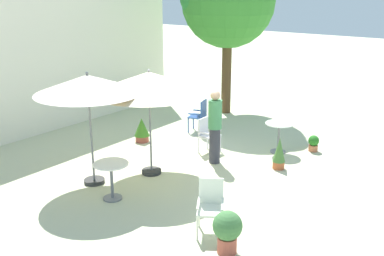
{
  "coord_description": "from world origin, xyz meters",
  "views": [
    {
      "loc": [
        -7.95,
        -6.23,
        4.09
      ],
      "look_at": [
        0.0,
        -0.23,
        0.95
      ],
      "focal_mm": 42.78,
      "sensor_mm": 36.0,
      "label": 1
    }
  ],
  "objects_px": {
    "cafe_table_0": "(111,174)",
    "standing_person": "(215,126)",
    "cafe_table_1": "(279,132)",
    "potted_plant_1": "(314,143)",
    "patio_umbrella_1": "(88,85)",
    "potted_plant_2": "(227,230)",
    "patio_chair_0": "(207,133)",
    "patio_umbrella_0": "(149,83)",
    "potted_plant_0": "(142,130)",
    "shade_tree": "(228,0)",
    "patio_chair_1": "(200,114)",
    "potted_plant_3": "(279,153)",
    "patio_chair_2": "(211,203)"
  },
  "relations": [
    {
      "from": "patio_chair_0",
      "to": "standing_person",
      "type": "height_order",
      "value": "standing_person"
    },
    {
      "from": "patio_chair_0",
      "to": "standing_person",
      "type": "xyz_separation_m",
      "value": [
        -0.49,
        -0.57,
        0.41
      ]
    },
    {
      "from": "patio_chair_1",
      "to": "standing_person",
      "type": "height_order",
      "value": "standing_person"
    },
    {
      "from": "patio_chair_1",
      "to": "potted_plant_0",
      "type": "relative_size",
      "value": 1.42
    },
    {
      "from": "potted_plant_0",
      "to": "potted_plant_3",
      "type": "relative_size",
      "value": 0.88
    },
    {
      "from": "patio_umbrella_1",
      "to": "standing_person",
      "type": "height_order",
      "value": "patio_umbrella_1"
    },
    {
      "from": "cafe_table_0",
      "to": "patio_chair_2",
      "type": "xyz_separation_m",
      "value": [
        0.15,
        -2.27,
        0.01
      ]
    },
    {
      "from": "patio_chair_1",
      "to": "patio_chair_0",
      "type": "bearing_deg",
      "value": -137.64
    },
    {
      "from": "patio_chair_2",
      "to": "patio_umbrella_0",
      "type": "bearing_deg",
      "value": 62.92
    },
    {
      "from": "potted_plant_1",
      "to": "patio_umbrella_0",
      "type": "bearing_deg",
      "value": 146.7
    },
    {
      "from": "standing_person",
      "to": "patio_umbrella_0",
      "type": "bearing_deg",
      "value": 151.23
    },
    {
      "from": "potted_plant_0",
      "to": "potted_plant_3",
      "type": "bearing_deg",
      "value": -82.44
    },
    {
      "from": "patio_umbrella_1",
      "to": "potted_plant_0",
      "type": "bearing_deg",
      "value": 21.51
    },
    {
      "from": "shade_tree",
      "to": "potted_plant_0",
      "type": "relative_size",
      "value": 7.71
    },
    {
      "from": "patio_umbrella_1",
      "to": "potted_plant_2",
      "type": "bearing_deg",
      "value": -98.22
    },
    {
      "from": "patio_chair_1",
      "to": "potted_plant_2",
      "type": "bearing_deg",
      "value": -139.96
    },
    {
      "from": "patio_chair_1",
      "to": "standing_person",
      "type": "bearing_deg",
      "value": -135.6
    },
    {
      "from": "patio_umbrella_0",
      "to": "potted_plant_0",
      "type": "bearing_deg",
      "value": 48.45
    },
    {
      "from": "patio_umbrella_0",
      "to": "potted_plant_3",
      "type": "bearing_deg",
      "value": -47.67
    },
    {
      "from": "cafe_table_1",
      "to": "potted_plant_1",
      "type": "distance_m",
      "value": 0.97
    },
    {
      "from": "cafe_table_0",
      "to": "standing_person",
      "type": "height_order",
      "value": "standing_person"
    },
    {
      "from": "cafe_table_1",
      "to": "potted_plant_2",
      "type": "xyz_separation_m",
      "value": [
        -4.62,
        -1.45,
        -0.13
      ]
    },
    {
      "from": "patio_umbrella_1",
      "to": "cafe_table_1",
      "type": "distance_m",
      "value": 4.95
    },
    {
      "from": "patio_chair_1",
      "to": "patio_umbrella_0",
      "type": "bearing_deg",
      "value": -163.46
    },
    {
      "from": "shade_tree",
      "to": "cafe_table_1",
      "type": "height_order",
      "value": "shade_tree"
    },
    {
      "from": "patio_chair_0",
      "to": "patio_chair_2",
      "type": "xyz_separation_m",
      "value": [
        -3.18,
        -2.32,
        0.02
      ]
    },
    {
      "from": "cafe_table_0",
      "to": "potted_plant_1",
      "type": "xyz_separation_m",
      "value": [
        5.0,
        -2.1,
        -0.31
      ]
    },
    {
      "from": "potted_plant_1",
      "to": "standing_person",
      "type": "relative_size",
      "value": 0.24
    },
    {
      "from": "patio_chair_0",
      "to": "standing_person",
      "type": "relative_size",
      "value": 0.5
    },
    {
      "from": "standing_person",
      "to": "shade_tree",
      "type": "bearing_deg",
      "value": 29.69
    },
    {
      "from": "patio_chair_1",
      "to": "standing_person",
      "type": "xyz_separation_m",
      "value": [
        -1.73,
        -1.7,
        0.39
      ]
    },
    {
      "from": "patio_chair_1",
      "to": "potted_plant_1",
      "type": "xyz_separation_m",
      "value": [
        0.44,
        -3.27,
        -0.31
      ]
    },
    {
      "from": "standing_person",
      "to": "patio_umbrella_1",
      "type": "bearing_deg",
      "value": 151.1
    },
    {
      "from": "cafe_table_0",
      "to": "patio_chair_1",
      "type": "bearing_deg",
      "value": 14.46
    },
    {
      "from": "cafe_table_1",
      "to": "patio_chair_1",
      "type": "bearing_deg",
      "value": 85.98
    },
    {
      "from": "potted_plant_3",
      "to": "standing_person",
      "type": "xyz_separation_m",
      "value": [
        -0.58,
        1.4,
        0.54
      ]
    },
    {
      "from": "cafe_table_0",
      "to": "cafe_table_1",
      "type": "xyz_separation_m",
      "value": [
        4.38,
        -1.42,
        0.01
      ]
    },
    {
      "from": "patio_umbrella_0",
      "to": "potted_plant_1",
      "type": "relative_size",
      "value": 5.94
    },
    {
      "from": "cafe_table_1",
      "to": "patio_chair_2",
      "type": "bearing_deg",
      "value": -168.61
    },
    {
      "from": "patio_umbrella_1",
      "to": "patio_chair_0",
      "type": "xyz_separation_m",
      "value": [
        3.02,
        -0.83,
        -1.64
      ]
    },
    {
      "from": "patio_umbrella_1",
      "to": "patio_chair_1",
      "type": "xyz_separation_m",
      "value": [
        4.27,
        0.3,
        -1.61
      ]
    },
    {
      "from": "cafe_table_0",
      "to": "standing_person",
      "type": "relative_size",
      "value": 0.43
    },
    {
      "from": "potted_plant_2",
      "to": "cafe_table_0",
      "type": "bearing_deg",
      "value": 85.19
    },
    {
      "from": "patio_chair_0",
      "to": "patio_chair_2",
      "type": "distance_m",
      "value": 3.93
    },
    {
      "from": "patio_chair_0",
      "to": "cafe_table_0",
      "type": "bearing_deg",
      "value": -179.21
    },
    {
      "from": "patio_chair_2",
      "to": "potted_plant_3",
      "type": "bearing_deg",
      "value": 6.08
    },
    {
      "from": "cafe_table_1",
      "to": "potted_plant_1",
      "type": "height_order",
      "value": "cafe_table_1"
    },
    {
      "from": "cafe_table_1",
      "to": "patio_chair_0",
      "type": "xyz_separation_m",
      "value": [
        -1.06,
        1.46,
        -0.03
      ]
    },
    {
      "from": "potted_plant_0",
      "to": "potted_plant_2",
      "type": "relative_size",
      "value": 0.92
    },
    {
      "from": "patio_umbrella_0",
      "to": "potted_plant_2",
      "type": "distance_m",
      "value": 3.91
    }
  ]
}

